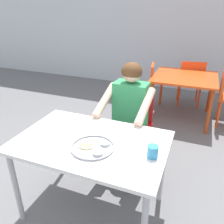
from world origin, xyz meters
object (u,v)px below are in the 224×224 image
chair_foreground (133,122)px  chair_red_far (191,80)px  drinking_cup (153,151)px  thali_tray (93,147)px  diner_foreground (127,111)px  table_background_red (185,81)px  chair_red_left (144,85)px  table_foreground (91,148)px

chair_foreground → chair_red_far: chair_red_far is taller
chair_red_far → chair_foreground: bearing=-104.0°
drinking_cup → chair_red_far: bearing=88.4°
thali_tray → diner_foreground: 0.74m
chair_foreground → table_background_red: bearing=73.1°
chair_red_far → table_background_red: bearing=-96.9°
table_background_red → diner_foreground: bearing=-104.9°
chair_red_left → chair_red_far: 0.90m
drinking_cup → chair_red_far: chair_red_far is taller
thali_tray → chair_red_far: size_ratio=0.39×
diner_foreground → chair_red_far: (0.48, 2.13, -0.23)m
thali_tray → table_background_red: bearing=79.2°
diner_foreground → chair_red_left: diner_foreground is taller
drinking_cup → chair_red_far: (0.08, 2.81, -0.29)m
thali_tray → chair_red_left: bearing=94.6°
drinking_cup → chair_foreground: 1.03m
table_background_red → chair_red_far: chair_red_far is taller
thali_tray → table_background_red: (0.44, 2.30, -0.11)m
drinking_cup → chair_red_far: 2.82m
table_foreground → drinking_cup: drinking_cup is taller
thali_tray → diner_foreground: (0.02, 0.74, -0.02)m
diner_foreground → table_background_red: size_ratio=1.27×
table_foreground → chair_foreground: (0.09, 0.86, -0.17)m
table_background_red → chair_red_far: 0.59m
thali_tray → diner_foreground: bearing=88.2°
table_background_red → chair_red_far: size_ratio=1.13×
table_foreground → chair_red_left: chair_red_left is taller
table_background_red → chair_red_far: (0.07, 0.56, -0.15)m
drinking_cup → table_background_red: drinking_cup is taller
table_foreground → drinking_cup: (0.49, -0.04, 0.12)m
drinking_cup → table_background_red: (0.01, 2.24, -0.14)m
diner_foreground → table_foreground: bearing=-97.6°
thali_tray → table_background_red: 2.34m
table_background_red → chair_red_left: size_ratio=1.12×
thali_tray → chair_foreground: bearing=88.2°
drinking_cup → diner_foreground: (-0.41, 0.68, -0.06)m
diner_foreground → table_background_red: diner_foreground is taller
drinking_cup → chair_red_left: (-0.62, 2.23, -0.29)m
thali_tray → drinking_cup: size_ratio=3.61×
diner_foreground → chair_foreground: bearing=88.3°
chair_foreground → chair_red_left: chair_red_left is taller
chair_foreground → table_foreground: bearing=-96.1°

